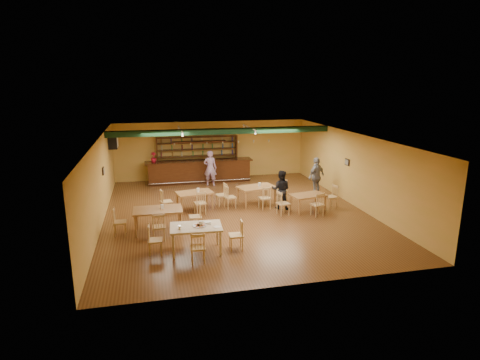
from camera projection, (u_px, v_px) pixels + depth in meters
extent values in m
plane|color=#563318|center=(236.00, 212.00, 15.84)|extent=(12.00, 12.00, 0.00)
cube|color=black|center=(222.00, 131.00, 17.80)|extent=(10.00, 0.30, 0.25)
cube|color=white|center=(180.00, 129.00, 17.96)|extent=(0.05, 2.50, 0.05)
cube|color=white|center=(249.00, 127.00, 18.65)|extent=(0.05, 2.50, 0.05)
cube|color=white|center=(113.00, 142.00, 18.22)|extent=(0.34, 0.70, 0.48)
cube|color=black|center=(103.00, 171.00, 15.31)|extent=(0.04, 0.34, 0.28)
cube|color=black|center=(347.00, 162.00, 16.97)|extent=(0.04, 0.34, 0.28)
cube|color=#38190B|center=(199.00, 171.00, 20.41)|extent=(5.41, 0.85, 1.13)
cube|color=#38190B|center=(198.00, 158.00, 20.87)|extent=(4.19, 0.40, 2.28)
imported|color=#B61027|center=(153.00, 157.00, 19.73)|extent=(0.36, 0.36, 0.51)
cube|color=#A27139|center=(195.00, 201.00, 16.16)|extent=(1.56, 1.11, 0.71)
cube|color=#A27139|center=(256.00, 195.00, 16.81)|extent=(1.69, 1.24, 0.76)
cube|color=#A27139|center=(158.00, 220.00, 13.69)|extent=(1.65, 0.99, 0.82)
cube|color=#A27139|center=(308.00, 203.00, 15.92)|extent=(1.49, 1.06, 0.68)
cube|color=tan|center=(196.00, 239.00, 12.09)|extent=(1.59, 1.08, 0.82)
cylinder|color=silver|center=(200.00, 226.00, 12.01)|extent=(0.42, 0.42, 0.01)
cylinder|color=#EAE5C6|center=(180.00, 228.00, 11.72)|extent=(0.08, 0.08, 0.11)
cube|color=white|center=(208.00, 222.00, 12.28)|extent=(0.21, 0.16, 0.03)
cube|color=silver|center=(205.00, 224.00, 12.10)|extent=(0.33, 0.18, 0.00)
cylinder|color=white|center=(217.00, 227.00, 11.91)|extent=(0.23, 0.23, 0.01)
imported|color=#9054B6|center=(210.00, 168.00, 19.65)|extent=(0.74, 0.60, 1.76)
imported|color=black|center=(281.00, 190.00, 16.12)|extent=(0.96, 0.88, 1.58)
imported|color=gray|center=(316.00, 177.00, 17.94)|extent=(1.11, 0.88, 1.76)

